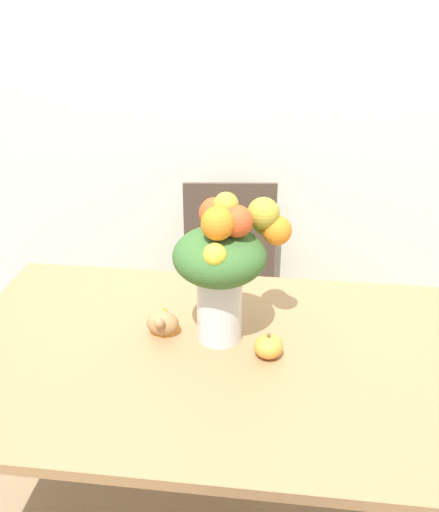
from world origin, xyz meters
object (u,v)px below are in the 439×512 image
at_px(flower_vase, 224,261).
at_px(turkey_figurine, 164,320).
at_px(dining_chair_near_window, 229,292).
at_px(pumpkin, 268,347).

relative_size(flower_vase, turkey_figurine, 3.50).
bearing_deg(dining_chair_near_window, pumpkin, -83.05).
relative_size(flower_vase, dining_chair_near_window, 0.49).
distance_m(pumpkin, turkey_figurine, 0.33).
distance_m(turkey_figurine, dining_chair_near_window, 0.81).
bearing_deg(pumpkin, dining_chair_near_window, 103.72).
height_order(flower_vase, turkey_figurine, flower_vase).
relative_size(turkey_figurine, dining_chair_near_window, 0.14).
bearing_deg(dining_chair_near_window, turkey_figurine, -105.94).
bearing_deg(flower_vase, dining_chair_near_window, 95.03).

